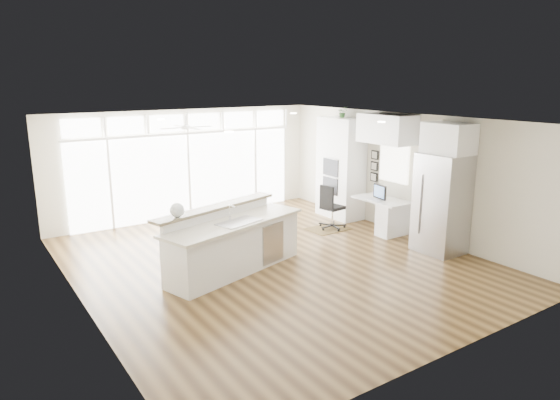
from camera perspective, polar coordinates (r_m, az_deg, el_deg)
floor at (r=9.67m, az=-0.64°, el=-7.13°), size 7.00×8.00×0.02m
ceiling at (r=9.06m, az=-0.69°, el=9.10°), size 7.00×8.00×0.02m
wall_back at (r=12.74m, az=-10.60°, el=4.10°), size 7.00×0.04×2.70m
wall_front at (r=6.44m, az=19.35°, el=-5.96°), size 7.00×0.04×2.70m
wall_left at (r=7.97m, az=-22.23°, el=-2.46°), size 0.04×8.00×2.70m
wall_right at (r=11.52m, az=14.07°, el=2.91°), size 0.04×8.00×2.70m
glass_wall at (r=12.74m, az=-10.43°, el=2.73°), size 5.80×0.06×2.08m
transom_row at (r=12.56m, az=-10.69°, el=8.70°), size 5.90×0.06×0.40m
desk_window at (r=11.66m, az=12.91°, el=4.10°), size 0.04×0.85×0.85m
ceiling_fan at (r=11.31m, az=-10.74°, el=8.67°), size 1.16×1.16×0.32m
recessed_lights at (r=9.23m, az=-1.38°, el=9.05°), size 3.40×3.00×0.02m
oven_cabinet at (r=12.58m, az=6.96°, el=3.64°), size 0.64×1.20×2.50m
desk_nook at (r=11.67m, az=11.49°, el=-1.70°), size 0.72×1.30×0.76m
upper_cabinets at (r=11.35m, az=12.11°, el=7.96°), size 0.64×1.30×0.64m
refrigerator at (r=10.46m, az=17.98°, el=-0.40°), size 0.76×0.90×2.00m
fridge_cabinet at (r=10.28m, az=18.72°, el=6.69°), size 0.64×0.90×0.60m
framed_photos at (r=12.11m, az=10.74°, el=3.83°), size 0.06×0.22×0.80m
kitchen_island at (r=9.08m, az=-5.20°, el=-4.66°), size 3.09×1.87×1.15m
rug at (r=11.74m, az=5.51°, el=-3.29°), size 0.95×0.70×0.01m
office_chair at (r=11.68m, az=6.03°, el=-0.79°), size 0.60×0.57×1.04m
fishbowl at (r=8.57m, az=-11.68°, el=-1.13°), size 0.33×0.33×0.25m
monitor at (r=11.48m, az=11.34°, el=0.94°), size 0.14×0.45×0.37m
keyboard at (r=11.41m, az=10.69°, el=-0.01°), size 0.17×0.36×0.02m
potted_plant at (r=12.41m, az=7.14°, el=9.81°), size 0.26×0.29×0.21m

